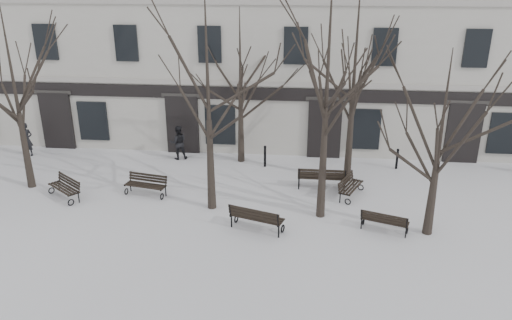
# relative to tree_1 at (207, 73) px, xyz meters

# --- Properties ---
(ground) EXTENTS (100.00, 100.00, 0.00)m
(ground) POSITION_rel_tree_1_xyz_m (0.95, -1.94, -5.28)
(ground) COLOR silver
(ground) RESTS_ON ground
(building) EXTENTS (40.40, 10.20, 11.40)m
(building) POSITION_rel_tree_1_xyz_m (0.96, 11.01, 0.23)
(building) COLOR #B5B2A7
(building) RESTS_ON ground
(tree_1) EXTENTS (5.91, 5.91, 8.45)m
(tree_1) POSITION_rel_tree_1_xyz_m (0.00, 0.00, 0.00)
(tree_1) COLOR black
(tree_1) RESTS_ON ground
(tree_2) EXTENTS (6.42, 6.42, 9.16)m
(tree_2) POSITION_rel_tree_1_xyz_m (4.20, -0.27, 0.45)
(tree_2) COLOR black
(tree_2) RESTS_ON ground
(tree_3) EXTENTS (4.54, 4.54, 6.48)m
(tree_3) POSITION_rel_tree_1_xyz_m (7.93, -1.21, -1.23)
(tree_3) COLOR black
(tree_3) RESTS_ON ground
(tree_4) EXTENTS (5.46, 5.46, 7.80)m
(tree_4) POSITION_rel_tree_1_xyz_m (-8.04, 1.19, -0.41)
(tree_4) COLOR black
(tree_4) RESTS_ON ground
(tree_5) EXTENTS (5.03, 5.03, 7.18)m
(tree_5) POSITION_rel_tree_1_xyz_m (0.50, 5.06, -0.79)
(tree_5) COLOR black
(tree_5) RESTS_ON ground
(tree_6) EXTENTS (6.15, 6.15, 8.78)m
(tree_6) POSITION_rel_tree_1_xyz_m (5.42, 3.23, 0.21)
(tree_6) COLOR black
(tree_6) RESTS_ON ground
(bench_0) EXTENTS (1.80, 0.95, 0.86)m
(bench_0) POSITION_rel_tree_1_xyz_m (-2.89, 0.89, -4.81)
(bench_0) COLOR black
(bench_0) RESTS_ON ground
(bench_1) EXTENTS (2.03, 1.27, 0.97)m
(bench_1) POSITION_rel_tree_1_xyz_m (1.89, -1.65, -4.75)
(bench_1) COLOR black
(bench_1) RESTS_ON ground
(bench_2) EXTENTS (1.72, 1.09, 0.83)m
(bench_2) POSITION_rel_tree_1_xyz_m (6.40, -1.29, -4.83)
(bench_2) COLOR black
(bench_2) RESTS_ON ground
(bench_3) EXTENTS (1.72, 1.51, 0.87)m
(bench_3) POSITION_rel_tree_1_xyz_m (-6.07, 0.30, -4.81)
(bench_3) COLOR black
(bench_3) RESTS_ON ground
(bench_4) EXTENTS (2.02, 0.75, 1.01)m
(bench_4) POSITION_rel_tree_1_xyz_m (4.29, 2.17, -4.73)
(bench_4) COLOR black
(bench_4) RESTS_ON ground
(bench_5) EXTENTS (1.21, 1.73, 0.83)m
(bench_5) POSITION_rel_tree_1_xyz_m (5.41, 1.59, -4.83)
(bench_5) COLOR black
(bench_5) RESTS_ON ground
(bollard_a) EXTENTS (0.13, 0.13, 1.05)m
(bollard_a) POSITION_rel_tree_1_xyz_m (1.70, 4.45, -4.72)
(bollard_a) COLOR black
(bollard_a) RESTS_ON ground
(bollard_b) EXTENTS (0.13, 0.13, 0.99)m
(bollard_b) POSITION_rel_tree_1_xyz_m (7.81, 4.80, -4.75)
(bollard_b) COLOR black
(bollard_b) RESTS_ON ground
(pedestrian_a) EXTENTS (0.65, 0.46, 1.68)m
(pedestrian_a) POSITION_rel_tree_1_xyz_m (-10.11, 4.74, -5.28)
(pedestrian_a) COLOR black
(pedestrian_a) RESTS_ON ground
(pedestrian_b) EXTENTS (0.98, 0.87, 1.68)m
(pedestrian_b) POSITION_rel_tree_1_xyz_m (-2.56, 5.05, -5.28)
(pedestrian_b) COLOR black
(pedestrian_b) RESTS_ON ground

